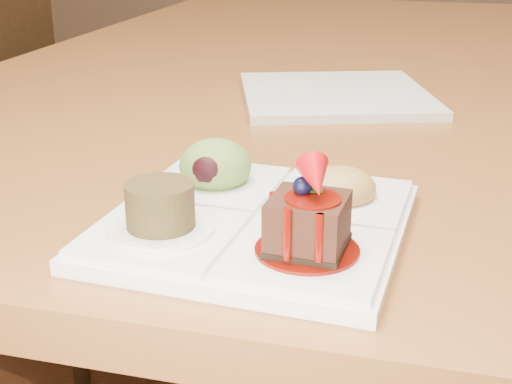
% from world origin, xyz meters
% --- Properties ---
extents(dining_table, '(1.00, 1.80, 0.75)m').
position_xyz_m(dining_table, '(0.00, 0.00, 0.68)').
color(dining_table, brown).
rests_on(dining_table, ground).
extents(chair_left, '(0.49, 0.49, 0.92)m').
position_xyz_m(chair_left, '(-0.65, 0.10, 0.52)').
color(chair_left, '#301E10').
rests_on(chair_left, ground).
extents(sampler_plate, '(0.24, 0.24, 0.09)m').
position_xyz_m(sampler_plate, '(0.10, -0.75, 0.77)').
color(sampler_plate, white).
rests_on(sampler_plate, dining_table).
extents(second_plate, '(0.31, 0.31, 0.01)m').
position_xyz_m(second_plate, '(0.09, -0.30, 0.76)').
color(second_plate, white).
rests_on(second_plate, dining_table).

